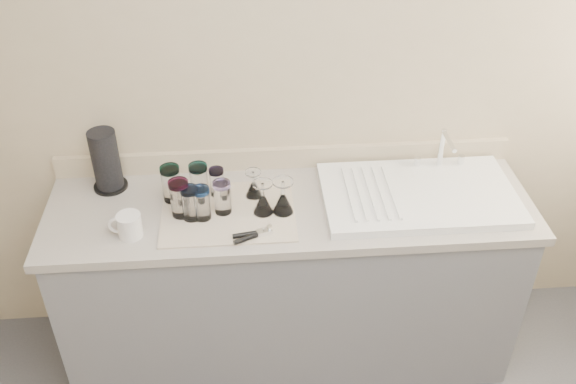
{
  "coord_description": "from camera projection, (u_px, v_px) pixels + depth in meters",
  "views": [
    {
      "loc": [
        -0.18,
        -0.96,
        2.53
      ],
      "look_at": [
        -0.01,
        1.15,
        1.0
      ],
      "focal_mm": 40.0,
      "sensor_mm": 36.0,
      "label": 1
    }
  ],
  "objects": [
    {
      "name": "paper_towel_roll",
      "position": [
        106.0,
        161.0,
        2.74
      ],
      "size": [
        0.15,
        0.15,
        0.28
      ],
      "color": "black",
      "rests_on": "counter_unit"
    },
    {
      "name": "tumbler_lavender",
      "position": [
        222.0,
        197.0,
        2.62
      ],
      "size": [
        0.07,
        0.07,
        0.15
      ],
      "color": "white",
      "rests_on": "dish_towel"
    },
    {
      "name": "sink_unit",
      "position": [
        419.0,
        194.0,
        2.74
      ],
      "size": [
        0.82,
        0.5,
        0.22
      ],
      "color": "white",
      "rests_on": "counter_unit"
    },
    {
      "name": "tumbler_blue",
      "position": [
        202.0,
        203.0,
        2.58
      ],
      "size": [
        0.07,
        0.07,
        0.15
      ],
      "color": "white",
      "rests_on": "dish_towel"
    },
    {
      "name": "tumbler_magenta",
      "position": [
        180.0,
        198.0,
        2.6
      ],
      "size": [
        0.08,
        0.08,
        0.16
      ],
      "color": "white",
      "rests_on": "dish_towel"
    },
    {
      "name": "dish_towel",
      "position": [
        228.0,
        212.0,
        2.66
      ],
      "size": [
        0.55,
        0.42,
        0.01
      ],
      "primitive_type": "cube",
      "color": "beige",
      "rests_on": "counter_unit"
    },
    {
      "name": "white_mug",
      "position": [
        129.0,
        225.0,
        2.52
      ],
      "size": [
        0.14,
        0.1,
        0.1
      ],
      "color": "silver",
      "rests_on": "counter_unit"
    },
    {
      "name": "goblet_back_left",
      "position": [
        254.0,
        188.0,
        2.73
      ],
      "size": [
        0.07,
        0.07,
        0.12
      ],
      "color": "white",
      "rests_on": "dish_towel"
    },
    {
      "name": "tumbler_extra",
      "position": [
        190.0,
        203.0,
        2.58
      ],
      "size": [
        0.07,
        0.07,
        0.15
      ],
      "color": "white",
      "rests_on": "dish_towel"
    },
    {
      "name": "can_opener",
      "position": [
        253.0,
        235.0,
        2.52
      ],
      "size": [
        0.16,
        0.09,
        0.02
      ],
      "color": "silver",
      "rests_on": "dish_towel"
    },
    {
      "name": "goblet_front_right",
      "position": [
        283.0,
        201.0,
        2.63
      ],
      "size": [
        0.09,
        0.09,
        0.15
      ],
      "color": "white",
      "rests_on": "dish_towel"
    },
    {
      "name": "tumbler_purple",
      "position": [
        217.0,
        182.0,
        2.72
      ],
      "size": [
        0.06,
        0.06,
        0.13
      ],
      "color": "white",
      "rests_on": "dish_towel"
    },
    {
      "name": "counter_unit",
      "position": [
        290.0,
        281.0,
        2.98
      ],
      "size": [
        2.06,
        0.62,
        0.9
      ],
      "color": "slate",
      "rests_on": "ground"
    },
    {
      "name": "tumbler_teal",
      "position": [
        171.0,
        183.0,
        2.68
      ],
      "size": [
        0.08,
        0.08,
        0.16
      ],
      "color": "white",
      "rests_on": "dish_towel"
    },
    {
      "name": "goblet_front_left",
      "position": [
        263.0,
        202.0,
        2.63
      ],
      "size": [
        0.08,
        0.08,
        0.15
      ],
      "color": "white",
      "rests_on": "dish_towel"
    },
    {
      "name": "tumbler_cyan",
      "position": [
        199.0,
        181.0,
        2.7
      ],
      "size": [
        0.08,
        0.08,
        0.16
      ],
      "color": "white",
      "rests_on": "dish_towel"
    },
    {
      "name": "room_envelope",
      "position": [
        337.0,
        297.0,
        1.36
      ],
      "size": [
        3.54,
        3.5,
        2.52
      ],
      "color": "#4A4A4F",
      "rests_on": "ground"
    }
  ]
}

